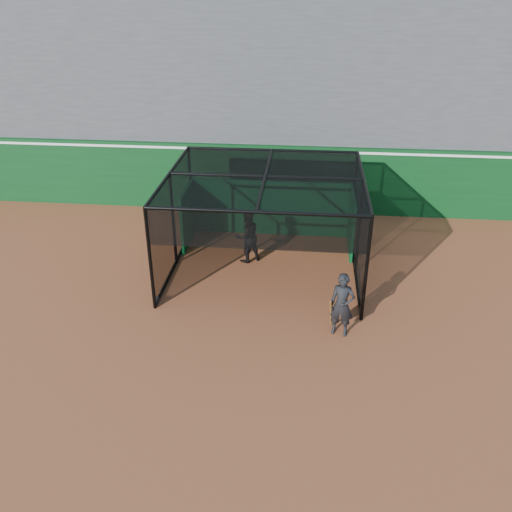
{
  "coord_description": "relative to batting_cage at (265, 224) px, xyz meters",
  "views": [
    {
      "loc": [
        1.72,
        -10.45,
        8.01
      ],
      "look_at": [
        0.48,
        2.0,
        1.4
      ],
      "focal_mm": 38.0,
      "sensor_mm": 36.0,
      "label": 1
    }
  ],
  "objects": [
    {
      "name": "grandstand",
      "position": [
        -0.55,
        8.32,
        3.03
      ],
      "size": [
        50.0,
        7.85,
        8.95
      ],
      "color": "#4C4C4F",
      "rests_on": "ground"
    },
    {
      "name": "outfield_wall",
      "position": [
        -0.55,
        4.55,
        -0.16
      ],
      "size": [
        50.0,
        0.5,
        2.5
      ],
      "color": "#0B3D16",
      "rests_on": "ground"
    },
    {
      "name": "batter",
      "position": [
        -0.57,
        0.37,
        -0.61
      ],
      "size": [
        1.03,
        0.98,
        1.68
      ],
      "primitive_type": "imported",
      "rotation": [
        0.0,
        0.0,
        3.73
      ],
      "color": "black",
      "rests_on": "ground"
    },
    {
      "name": "on_deck_player",
      "position": [
        2.15,
        -3.21,
        -0.62
      ],
      "size": [
        0.68,
        0.52,
        1.66
      ],
      "color": "black",
      "rests_on": "ground"
    },
    {
      "name": "ground",
      "position": [
        -0.55,
        -3.95,
        -1.45
      ],
      "size": [
        120.0,
        120.0,
        0.0
      ],
      "primitive_type": "plane",
      "color": "brown",
      "rests_on": "ground"
    },
    {
      "name": "batting_cage",
      "position": [
        0.0,
        0.0,
        0.0
      ],
      "size": [
        5.56,
        5.15,
        2.9
      ],
      "color": "black",
      "rests_on": "ground"
    }
  ]
}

